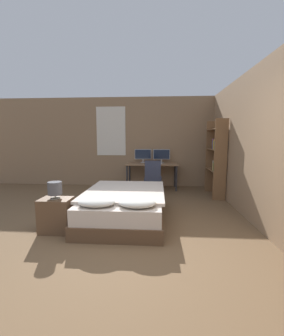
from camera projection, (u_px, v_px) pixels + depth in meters
name	position (u px, v px, depth m)	size (l,w,h in m)	color
ground_plane	(126.00, 259.00, 2.76)	(20.00, 20.00, 0.00)	brown
wall_back	(145.00, 142.00, 6.87)	(12.00, 0.08, 2.70)	#8E7051
wall_side_right	(253.00, 145.00, 3.92)	(0.06, 12.00, 2.70)	#8E7051
bed	(124.00, 205.00, 4.07)	(1.42, 2.03, 0.60)	brown
nightstand	(56.00, 215.00, 3.53)	(0.48, 0.35, 0.54)	brown
bedside_lamp	(55.00, 189.00, 3.47)	(0.21, 0.21, 0.27)	gray
desk	(152.00, 166.00, 6.54)	(1.49, 0.69, 0.74)	#846042
monitor_left	(143.00, 155.00, 6.75)	(0.50, 0.16, 0.41)	#B7B7BC
monitor_right	(161.00, 155.00, 6.71)	(0.50, 0.16, 0.41)	#B7B7BC
keyboard	(152.00, 164.00, 6.29)	(0.35, 0.13, 0.02)	#B7B7BC
computer_mouse	(161.00, 164.00, 6.27)	(0.07, 0.05, 0.04)	#B7B7BC
office_chair	(153.00, 181.00, 5.85)	(0.52, 0.52, 0.91)	black
bookshelf	(217.00, 154.00, 5.58)	(0.30, 0.93, 1.92)	brown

